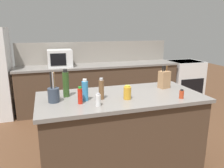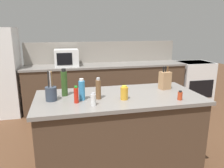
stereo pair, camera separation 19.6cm
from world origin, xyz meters
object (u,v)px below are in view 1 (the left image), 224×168
(pepper_grinder, at_px, (101,89))
(olive_oil_bottle, at_px, (66,84))
(microwave, at_px, (60,58))
(hot_sauce_bottle, at_px, (80,96))
(honey_jar, at_px, (127,93))
(range_oven, at_px, (184,79))
(dish_soap_bottle, at_px, (85,91))
(spice_jar_paprika, at_px, (182,94))
(utensil_crock, at_px, (54,94))
(knife_block, at_px, (164,79))
(salt_shaker, at_px, (98,100))

(pepper_grinder, distance_m, olive_oil_bottle, 0.41)
(pepper_grinder, bearing_deg, microwave, 96.84)
(hot_sauce_bottle, distance_m, honey_jar, 0.51)
(range_oven, relative_size, dish_soap_bottle, 3.90)
(spice_jar_paprika, bearing_deg, pepper_grinder, 164.69)
(microwave, height_order, dish_soap_bottle, microwave)
(range_oven, xyz_separation_m, spice_jar_paprika, (-1.83, -2.49, 0.52))
(pepper_grinder, bearing_deg, spice_jar_paprika, -15.31)
(hot_sauce_bottle, bearing_deg, spice_jar_paprika, -7.95)
(olive_oil_bottle, bearing_deg, honey_jar, -24.64)
(utensil_crock, bearing_deg, olive_oil_bottle, 46.35)
(spice_jar_paprika, xyz_separation_m, dish_soap_bottle, (-1.03, 0.23, 0.06))
(microwave, bearing_deg, pepper_grinder, -83.16)
(knife_block, relative_size, dish_soap_bottle, 1.23)
(utensil_crock, bearing_deg, knife_block, 6.29)
(microwave, height_order, utensil_crock, microwave)
(range_oven, bearing_deg, dish_soap_bottle, -141.64)
(hot_sauce_bottle, bearing_deg, range_oven, 38.70)
(knife_block, xyz_separation_m, spice_jar_paprika, (-0.04, -0.44, -0.07))
(dish_soap_bottle, bearing_deg, utensil_crock, 170.54)
(range_oven, relative_size, pepper_grinder, 3.90)
(honey_jar, bearing_deg, utensil_crock, 169.96)
(microwave, relative_size, hot_sauce_bottle, 2.62)
(microwave, relative_size, spice_jar_paprika, 4.65)
(microwave, height_order, pepper_grinder, microwave)
(range_oven, distance_m, pepper_grinder, 3.55)
(pepper_grinder, bearing_deg, knife_block, 13.15)
(range_oven, bearing_deg, olive_oil_bottle, -145.86)
(knife_block, bearing_deg, spice_jar_paprika, -107.26)
(microwave, relative_size, salt_shaker, 3.58)
(microwave, xyz_separation_m, hot_sauce_bottle, (0.03, -2.34, -0.08))
(microwave, distance_m, dish_soap_bottle, 2.26)
(microwave, distance_m, salt_shaker, 2.47)
(salt_shaker, bearing_deg, spice_jar_paprika, -2.01)
(microwave, relative_size, pepper_grinder, 2.00)
(hot_sauce_bottle, height_order, honey_jar, hot_sauce_bottle)
(microwave, relative_size, honey_jar, 3.09)
(range_oven, relative_size, honey_jar, 6.02)
(microwave, height_order, olive_oil_bottle, microwave)
(range_oven, bearing_deg, knife_block, -131.11)
(knife_block, height_order, spice_jar_paprika, knife_block)
(hot_sauce_bottle, distance_m, pepper_grinder, 0.26)
(honey_jar, relative_size, pepper_grinder, 0.65)
(salt_shaker, bearing_deg, honey_jar, 18.49)
(microwave, xyz_separation_m, pepper_grinder, (0.27, -2.26, -0.06))
(range_oven, height_order, olive_oil_bottle, olive_oil_bottle)
(range_oven, relative_size, hot_sauce_bottle, 5.12)
(spice_jar_paprika, bearing_deg, dish_soap_bottle, 167.20)
(dish_soap_bottle, bearing_deg, pepper_grinder, -0.31)
(spice_jar_paprika, height_order, hot_sauce_bottle, hot_sauce_bottle)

